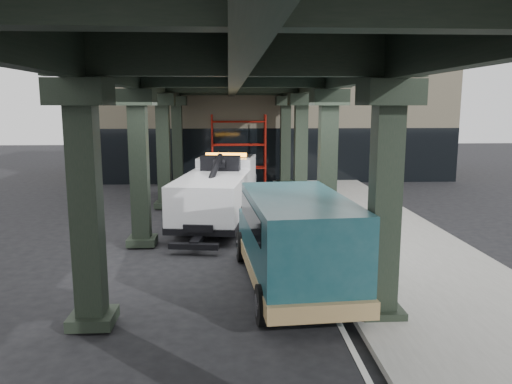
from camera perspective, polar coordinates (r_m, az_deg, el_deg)
name	(u,v)px	position (r m, az deg, el deg)	size (l,w,h in m)	color
ground	(250,263)	(14.56, -0.73, -8.15)	(90.00, 90.00, 0.00)	black
sidewalk	(382,240)	(17.20, 14.19, -5.35)	(5.00, 40.00, 0.15)	gray
lane_stripe	(298,243)	(16.61, 4.88, -5.87)	(0.12, 38.00, 0.01)	silver
viaduct	(234,74)	(15.86, -2.57, 13.33)	(7.40, 32.00, 6.40)	black
building	(267,113)	(33.93, 1.22, 9.02)	(22.00, 10.00, 8.00)	#C6B793
scaffolding	(239,148)	(28.58, -1.99, 5.06)	(3.08, 0.88, 4.00)	#AA170D
tow_truck	(219,188)	(19.62, -4.20, 0.43)	(3.37, 8.31, 2.65)	black
towed_van	(295,239)	(12.22, 4.43, -5.38)	(2.76, 6.08, 2.41)	#11363C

